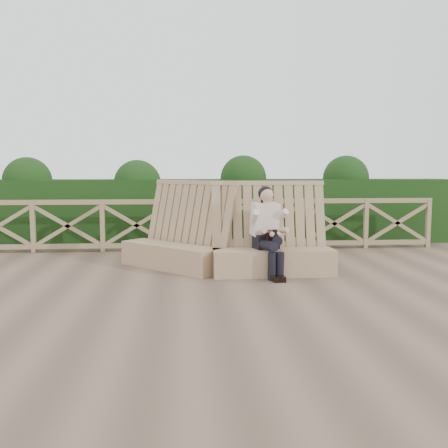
{
  "coord_description": "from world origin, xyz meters",
  "views": [
    {
      "loc": [
        -0.45,
        -7.13,
        1.72
      ],
      "look_at": [
        0.18,
        0.4,
        0.9
      ],
      "focal_mm": 40.0,
      "sensor_mm": 36.0,
      "label": 1
    }
  ],
  "objects": [
    {
      "name": "ground",
      "position": [
        0.0,
        0.0,
        0.0
      ],
      "size": [
        60.0,
        60.0,
        0.0
      ],
      "primitive_type": "plane",
      "color": "brown",
      "rests_on": "ground"
    },
    {
      "name": "guardrail",
      "position": [
        0.0,
        3.5,
        0.55
      ],
      "size": [
        10.1,
        0.09,
        1.1
      ],
      "color": "#8F7153",
      "rests_on": "ground"
    },
    {
      "name": "bench",
      "position": [
        0.21,
        1.26,
        0.39
      ],
      "size": [
        3.58,
        2.0,
        1.56
      ],
      "rotation": [
        0.0,
        0.0,
        -0.43
      ],
      "color": "#85664C",
      "rests_on": "ground"
    },
    {
      "name": "woman",
      "position": [
        0.93,
        0.87,
        0.77
      ],
      "size": [
        0.53,
        0.96,
        1.46
      ],
      "rotation": [
        0.0,
        0.0,
        0.26
      ],
      "color": "black",
      "rests_on": "ground"
    },
    {
      "name": "hedge",
      "position": [
        0.0,
        4.7,
        0.75
      ],
      "size": [
        12.0,
        1.2,
        1.5
      ],
      "primitive_type": "cube",
      "color": "black",
      "rests_on": "ground"
    }
  ]
}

